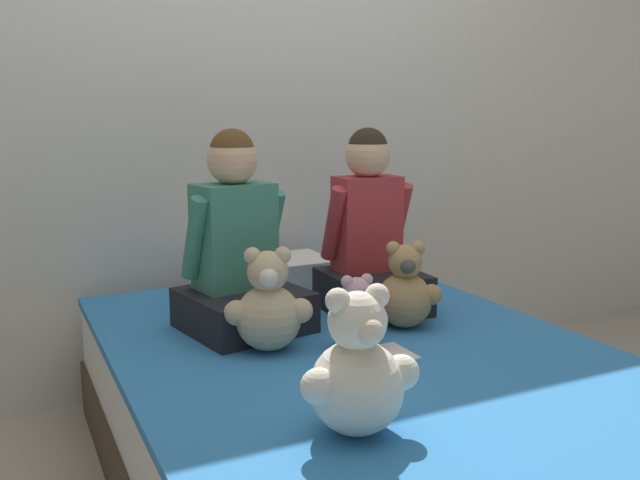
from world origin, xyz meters
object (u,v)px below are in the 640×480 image
Objects in this scene: teddy_bear_at_foot_of_bed at (357,372)px; sign_card at (376,356)px; bed at (354,417)px; teddy_bear_held_by_right_child at (405,291)px; teddy_bear_held_by_left_child at (268,307)px; child_on_left at (238,253)px; pillow_at_headboard at (263,274)px; child_on_right at (370,240)px; teddy_bear_between_children at (357,318)px.

teddy_bear_at_foot_of_bed reaches higher than sign_card.
teddy_bear_held_by_right_child is at bearing 19.63° from bed.
child_on_left is at bearing 110.28° from teddy_bear_held_by_left_child.
teddy_bear_held_by_right_child is (0.23, 0.08, 0.35)m from bed.
teddy_bear_held_by_right_child is at bearing 51.62° from teddy_bear_at_foot_of_bed.
child_on_left is 0.54m from pillow_at_headboard.
child_on_right reaches higher than teddy_bear_at_foot_of_bed.
sign_card is at bearing -74.18° from teddy_bear_between_children.
child_on_right is at bearing 46.27° from teddy_bear_held_by_left_child.
sign_card is (-0.22, -0.43, -0.25)m from child_on_right.
teddy_bear_held_by_right_child is 1.35× the size of sign_card.
bed is at bearing 63.89° from teddy_bear_at_foot_of_bed.
pillow_at_headboard is at bearing 49.42° from child_on_left.
sign_card is (0.01, -0.87, -0.05)m from pillow_at_headboard.
child_on_right reaches higher than teddy_bear_held_by_right_child.
teddy_bear_held_by_left_child is (-0.48, -0.24, -0.12)m from child_on_right.
teddy_bear_at_foot_of_bed is (-0.50, -0.58, 0.02)m from teddy_bear_held_by_right_child.
child_on_left is 0.56m from sign_card.
teddy_bear_held_by_left_child is 0.94× the size of teddy_bear_at_foot_of_bed.
child_on_left is at bearing -178.94° from child_on_right.
child_on_left is at bearing 90.89° from teddy_bear_at_foot_of_bed.
teddy_bear_between_children reaches higher than pillow_at_headboard.
teddy_bear_held_by_left_child is at bearing 164.36° from bed.
child_on_right is 1.94× the size of teddy_bear_at_foot_of_bed.
child_on_right is at bearing 60.61° from teddy_bear_at_foot_of_bed.
child_on_right is at bearing -10.93° from child_on_left.
child_on_right is at bearing -62.45° from pillow_at_headboard.
pillow_at_headboard reaches higher than sign_card.
teddy_bear_held_by_right_child is (0.48, -0.24, -0.13)m from child_on_left.
teddy_bear_at_foot_of_bed reaches higher than teddy_bear_held_by_right_child.
teddy_bear_held_by_right_child reaches higher than teddy_bear_between_children.
sign_card is at bearing -85.90° from bed.
child_on_left reaches higher than pillow_at_headboard.
bed is at bearing 3.52° from teddy_bear_held_by_left_child.
sign_card is at bearing -69.43° from child_on_left.
teddy_bear_held_by_right_child is (0.48, 0.01, -0.01)m from teddy_bear_held_by_left_child.
pillow_at_headboard is (0.01, 0.78, -0.04)m from teddy_bear_between_children.
teddy_bear_at_foot_of_bed is (-0.02, -0.57, 0.01)m from teddy_bear_held_by_left_child.
teddy_bear_at_foot_of_bed is 0.62× the size of pillow_at_headboard.
teddy_bear_at_foot_of_bed is at bearing -102.07° from pillow_at_headboard.
child_on_left is 0.55m from teddy_bear_held_by_right_child.
child_on_right is 0.45m from teddy_bear_between_children.
teddy_bear_held_by_right_child is 0.32m from sign_card.
child_on_right is 2.85× the size of teddy_bear_between_children.
teddy_bear_held_by_left_child reaches higher than pillow_at_headboard.
child_on_left is 1.00× the size of child_on_right.
child_on_right is 0.54m from sign_card.
pillow_at_headboard is at bearing 90.54° from sign_card.
child_on_right is 3.03× the size of sign_card.
child_on_right is at bearing 62.65° from sign_card.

